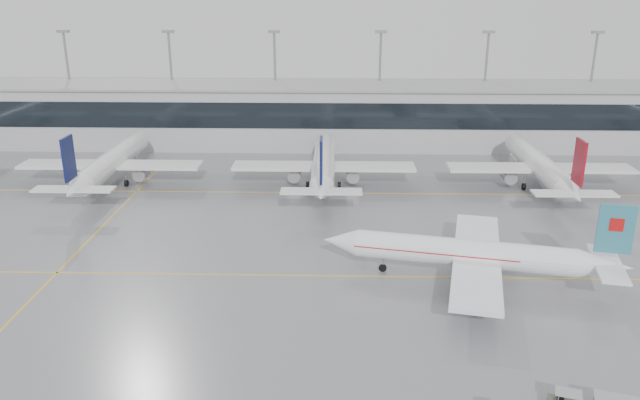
{
  "coord_description": "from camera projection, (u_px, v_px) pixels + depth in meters",
  "views": [
    {
      "loc": [
        2.09,
        -64.23,
        31.31
      ],
      "look_at": [
        0.0,
        12.0,
        5.0
      ],
      "focal_mm": 35.0,
      "sensor_mm": 36.0,
      "label": 1
    }
  ],
  "objects": [
    {
      "name": "parked_jet_d",
      "position": [
        540.0,
        166.0,
        100.68
      ],
      "size": [
        29.64,
        36.96,
        11.72
      ],
      "rotation": [
        0.0,
        0.0,
        1.57
      ],
      "color": "white",
      "rests_on": "ground"
    },
    {
      "name": "terminal",
      "position": [
        327.0,
        116.0,
        127.59
      ],
      "size": [
        180.0,
        15.0,
        12.0
      ],
      "primitive_type": "cube",
      "color": "#A6A6AA",
      "rests_on": "ground"
    },
    {
      "name": "taxi_line_cross",
      "position": [
        103.0,
        225.0,
        85.91
      ],
      "size": [
        0.25,
        60.0,
        0.01
      ],
      "primitive_type": "cube",
      "color": "gold",
      "rests_on": "ground"
    },
    {
      "name": "parked_jet_c",
      "position": [
        324.0,
        164.0,
        101.59
      ],
      "size": [
        29.64,
        36.96,
        11.72
      ],
      "rotation": [
        0.0,
        0.0,
        1.57
      ],
      "color": "white",
      "rests_on": "ground"
    },
    {
      "name": "taxi_line_north",
      "position": [
        323.0,
        193.0,
        99.31
      ],
      "size": [
        120.0,
        0.25,
        0.01
      ],
      "primitive_type": "cube",
      "color": "gold",
      "rests_on": "ground"
    },
    {
      "name": "terminal_roof",
      "position": [
        327.0,
        86.0,
        125.57
      ],
      "size": [
        182.0,
        16.0,
        0.4
      ],
      "primitive_type": "cube",
      "color": "gray",
      "rests_on": "ground"
    },
    {
      "name": "taxi_line_main",
      "position": [
        317.0,
        276.0,
        70.96
      ],
      "size": [
        120.0,
        0.25,
        0.01
      ],
      "primitive_type": "cube",
      "color": "gold",
      "rests_on": "ground"
    },
    {
      "name": "light_masts",
      "position": [
        327.0,
        76.0,
        130.87
      ],
      "size": [
        156.4,
        1.0,
        22.6
      ],
      "color": "gray",
      "rests_on": "ground"
    },
    {
      "name": "ground",
      "position": [
        317.0,
        276.0,
        70.96
      ],
      "size": [
        320.0,
        320.0,
        0.0
      ],
      "primitive_type": "plane",
      "color": "gray",
      "rests_on": "ground"
    },
    {
      "name": "terminal_glass",
      "position": [
        326.0,
        116.0,
        119.97
      ],
      "size": [
        180.0,
        0.2,
        5.0
      ],
      "primitive_type": "cube",
      "color": "black",
      "rests_on": "ground"
    },
    {
      "name": "parked_jet_b",
      "position": [
        111.0,
        163.0,
        102.49
      ],
      "size": [
        29.64,
        36.96,
        11.72
      ],
      "rotation": [
        0.0,
        0.0,
        1.57
      ],
      "color": "white",
      "rests_on": "ground"
    },
    {
      "name": "air_canada_jet",
      "position": [
        475.0,
        255.0,
        68.73
      ],
      "size": [
        33.26,
        26.2,
        10.17
      ],
      "rotation": [
        0.0,
        0.0,
        2.93
      ],
      "color": "white",
      "rests_on": "ground"
    }
  ]
}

